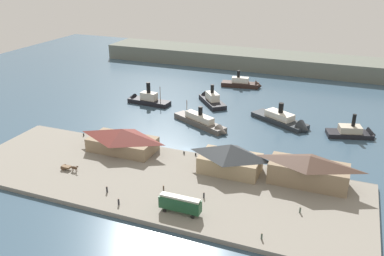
% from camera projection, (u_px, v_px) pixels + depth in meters
% --- Properties ---
extents(ground_plane, '(320.00, 320.00, 0.00)m').
position_uv_depth(ground_plane, '(187.00, 149.00, 128.27)').
color(ground_plane, '#385166').
extents(quay_promenade, '(110.00, 36.00, 1.20)m').
position_uv_depth(quay_promenade, '(156.00, 180.00, 109.18)').
color(quay_promenade, gray).
rests_on(quay_promenade, ground).
extents(seawall_edge, '(110.00, 0.80, 1.00)m').
position_uv_depth(seawall_edge, '(183.00, 152.00, 124.99)').
color(seawall_edge, '#666159').
rests_on(seawall_edge, ground).
extents(ferry_shed_customs_shed, '(20.43, 10.75, 7.02)m').
position_uv_depth(ferry_shed_customs_shed, '(122.00, 139.00, 123.61)').
color(ferry_shed_customs_shed, '#847056').
rests_on(ferry_shed_customs_shed, quay_promenade).
extents(ferry_shed_east_terminal, '(16.63, 10.03, 8.08)m').
position_uv_depth(ferry_shed_east_terminal, '(230.00, 158.00, 111.17)').
color(ferry_shed_east_terminal, '#998466').
rests_on(ferry_shed_east_terminal, quay_promenade).
extents(ferry_shed_west_terminal, '(20.27, 8.79, 7.89)m').
position_uv_depth(ferry_shed_west_terminal, '(309.00, 170.00, 105.13)').
color(ferry_shed_west_terminal, '#847056').
rests_on(ferry_shed_west_terminal, quay_promenade).
extents(street_tram, '(9.92, 2.45, 4.28)m').
position_uv_depth(street_tram, '(180.00, 203.00, 93.40)').
color(street_tram, '#1E4C2D').
rests_on(street_tram, quay_promenade).
extents(horse_cart, '(5.55, 1.53, 1.87)m').
position_uv_depth(horse_cart, '(69.00, 167.00, 112.79)').
color(horse_cart, brown).
rests_on(horse_cart, quay_promenade).
extents(pedestrian_near_east_shed, '(0.44, 0.44, 1.77)m').
position_uv_depth(pedestrian_near_east_shed, '(119.00, 202.00, 97.09)').
color(pedestrian_near_east_shed, '#232328').
rests_on(pedestrian_near_east_shed, quay_promenade).
extents(pedestrian_near_cart, '(0.38, 0.38, 1.55)m').
position_uv_depth(pedestrian_near_cart, '(164.00, 188.00, 103.08)').
color(pedestrian_near_cart, '#4C3D33').
rests_on(pedestrian_near_cart, quay_promenade).
extents(pedestrian_at_waters_edge, '(0.44, 0.44, 1.77)m').
position_uv_depth(pedestrian_at_waters_edge, '(107.00, 189.00, 102.30)').
color(pedestrian_at_waters_edge, '#232328').
rests_on(pedestrian_at_waters_edge, quay_promenade).
extents(pedestrian_by_tram, '(0.39, 0.39, 1.58)m').
position_uv_depth(pedestrian_by_tram, '(300.00, 210.00, 94.10)').
color(pedestrian_by_tram, '#3D4C42').
rests_on(pedestrian_by_tram, quay_promenade).
extents(pedestrian_walking_west, '(0.40, 0.40, 1.60)m').
position_uv_depth(pedestrian_walking_west, '(204.00, 195.00, 99.95)').
color(pedestrian_walking_west, '#232328').
rests_on(pedestrian_walking_west, quay_promenade).
extents(pedestrian_walking_east, '(0.38, 0.38, 1.54)m').
position_uv_depth(pedestrian_walking_east, '(262.00, 236.00, 85.30)').
color(pedestrian_walking_east, '#3D4C42').
rests_on(pedestrian_walking_east, quay_promenade).
extents(mooring_post_center_west, '(0.44, 0.44, 0.90)m').
position_uv_depth(mooring_post_center_west, '(84.00, 135.00, 134.71)').
color(mooring_post_center_west, black).
rests_on(mooring_post_center_west, quay_promenade).
extents(mooring_post_west, '(0.44, 0.44, 0.90)m').
position_uv_depth(mooring_post_west, '(184.00, 152.00, 122.40)').
color(mooring_post_west, black).
rests_on(mooring_post_west, quay_promenade).
extents(mooring_post_center_east, '(0.44, 0.44, 0.90)m').
position_uv_depth(mooring_post_center_east, '(96.00, 137.00, 133.21)').
color(mooring_post_center_east, black).
rests_on(mooring_post_center_east, quay_promenade).
extents(mooring_post_east, '(0.44, 0.44, 0.90)m').
position_uv_depth(mooring_post_east, '(196.00, 154.00, 121.42)').
color(mooring_post_east, black).
rests_on(mooring_post_east, quay_promenade).
extents(ferry_moored_east, '(23.94, 17.45, 9.71)m').
position_uv_depth(ferry_moored_east, '(286.00, 121.00, 146.22)').
color(ferry_moored_east, '#23282D').
rests_on(ferry_moored_east, ground).
extents(ferry_departing_north, '(19.10, 7.43, 8.94)m').
position_uv_depth(ferry_departing_north, '(244.00, 84.00, 189.07)').
color(ferry_departing_north, black).
rests_on(ferry_departing_north, ground).
extents(ferry_outer_harbor, '(16.96, 9.69, 9.76)m').
position_uv_depth(ferry_outer_harbor, '(355.00, 133.00, 136.85)').
color(ferry_outer_harbor, black).
rests_on(ferry_outer_harbor, ground).
extents(ferry_near_quay, '(19.58, 6.59, 10.64)m').
position_uv_depth(ferry_near_quay, '(145.00, 99.00, 167.93)').
color(ferry_near_quay, black).
rests_on(ferry_near_quay, ground).
extents(ferry_approaching_west, '(16.20, 18.02, 9.93)m').
position_uv_depth(ferry_approaching_west, '(211.00, 99.00, 168.82)').
color(ferry_approaching_west, black).
rests_on(ferry_approaching_west, ground).
extents(ferry_moored_west, '(24.41, 15.44, 8.82)m').
position_uv_depth(ferry_moored_west, '(204.00, 123.00, 144.55)').
color(ferry_moored_west, '#514C47').
rests_on(ferry_moored_west, ground).
extents(far_headland, '(180.00, 24.00, 8.00)m').
position_uv_depth(far_headland, '(264.00, 60.00, 221.04)').
color(far_headland, '#60665B').
rests_on(far_headland, ground).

